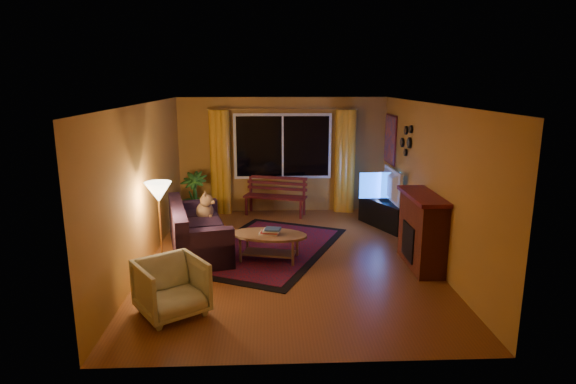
{
  "coord_description": "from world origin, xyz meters",
  "views": [
    {
      "loc": [
        -0.34,
        -7.41,
        2.84
      ],
      "look_at": [
        0.0,
        0.3,
        1.05
      ],
      "focal_mm": 30.0,
      "sensor_mm": 36.0,
      "label": 1
    }
  ],
  "objects_px": {
    "tv_console": "(386,214)",
    "bench": "(275,206)",
    "armchair": "(171,285)",
    "coffee_table": "(269,247)",
    "sofa": "(199,228)",
    "floor_lamp": "(161,227)"
  },
  "relations": [
    {
      "from": "bench",
      "to": "sofa",
      "type": "height_order",
      "value": "sofa"
    },
    {
      "from": "armchair",
      "to": "tv_console",
      "type": "xyz_separation_m",
      "value": [
        3.53,
        3.52,
        -0.13
      ]
    },
    {
      "from": "sofa",
      "to": "floor_lamp",
      "type": "bearing_deg",
      "value": -133.47
    },
    {
      "from": "floor_lamp",
      "to": "bench",
      "type": "bearing_deg",
      "value": 59.38
    },
    {
      "from": "armchair",
      "to": "bench",
      "type": "bearing_deg",
      "value": 38.97
    },
    {
      "from": "sofa",
      "to": "coffee_table",
      "type": "relative_size",
      "value": 1.67
    },
    {
      "from": "floor_lamp",
      "to": "tv_console",
      "type": "xyz_separation_m",
      "value": [
        3.96,
        2.05,
        -0.42
      ]
    },
    {
      "from": "sofa",
      "to": "floor_lamp",
      "type": "relative_size",
      "value": 1.5
    },
    {
      "from": "armchair",
      "to": "coffee_table",
      "type": "bearing_deg",
      "value": 21.86
    },
    {
      "from": "bench",
      "to": "sofa",
      "type": "xyz_separation_m",
      "value": [
        -1.33,
        -2.22,
        0.21
      ]
    },
    {
      "from": "bench",
      "to": "armchair",
      "type": "relative_size",
      "value": 1.72
    },
    {
      "from": "sofa",
      "to": "tv_console",
      "type": "xyz_separation_m",
      "value": [
        3.5,
        1.25,
        -0.15
      ]
    },
    {
      "from": "armchair",
      "to": "coffee_table",
      "type": "distance_m",
      "value": 2.18
    },
    {
      "from": "floor_lamp",
      "to": "coffee_table",
      "type": "bearing_deg",
      "value": 11.47
    },
    {
      "from": "bench",
      "to": "floor_lamp",
      "type": "distance_m",
      "value": 3.54
    },
    {
      "from": "tv_console",
      "to": "bench",
      "type": "bearing_deg",
      "value": 132.32
    },
    {
      "from": "sofa",
      "to": "bench",
      "type": "bearing_deg",
      "value": 45.36
    },
    {
      "from": "bench",
      "to": "coffee_table",
      "type": "relative_size",
      "value": 1.09
    },
    {
      "from": "bench",
      "to": "armchair",
      "type": "bearing_deg",
      "value": -90.02
    },
    {
      "from": "bench",
      "to": "sofa",
      "type": "relative_size",
      "value": 0.65
    },
    {
      "from": "armchair",
      "to": "sofa",
      "type": "bearing_deg",
      "value": 55.06
    },
    {
      "from": "armchair",
      "to": "coffee_table",
      "type": "relative_size",
      "value": 0.63
    }
  ]
}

